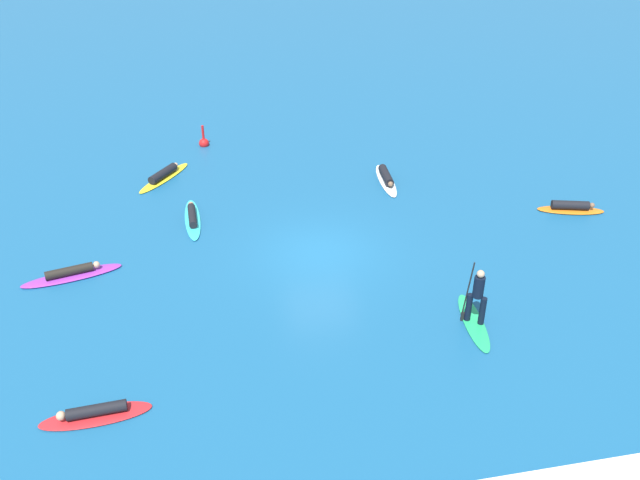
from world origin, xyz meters
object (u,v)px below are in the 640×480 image
surfer_on_teal_board (192,217)px  surfer_on_yellow_board (164,175)px  surfer_on_green_board (475,308)px  surfer_on_purple_board (72,274)px  surfer_on_white_board (386,178)px  marker_buoy (204,142)px  surfer_on_orange_board (571,207)px  surfer_on_red_board (95,413)px

surfer_on_teal_board → surfer_on_yellow_board: bearing=14.3°
surfer_on_green_board → surfer_on_purple_board: surfer_on_green_board is taller
surfer_on_white_board → marker_buoy: bearing=-122.1°
surfer_on_green_board → surfer_on_yellow_board: bearing=44.5°
surfer_on_green_board → surfer_on_yellow_board: size_ratio=0.96×
marker_buoy → surfer_on_yellow_board: bearing=-119.2°
surfer_on_yellow_board → surfer_on_purple_board: surfer_on_yellow_board is taller
surfer_on_orange_board → surfer_on_purple_board: size_ratio=0.80×
surfer_on_red_board → surfer_on_purple_board: size_ratio=0.85×
surfer_on_green_board → surfer_on_orange_board: bearing=-40.5°
marker_buoy → surfer_on_teal_board: bearing=-96.0°
surfer_on_teal_board → surfer_on_red_board: size_ratio=1.15×
surfer_on_purple_board → marker_buoy: marker_buoy is taller
surfer_on_orange_board → surfer_on_red_board: 18.57m
marker_buoy → surfer_on_white_board: bearing=-35.7°
surfer_on_teal_board → surfer_on_purple_board: 5.02m
surfer_on_orange_board → marker_buoy: marker_buoy is taller
surfer_on_green_board → surfer_on_yellow_board: 14.80m
surfer_on_green_board → surfer_on_red_board: bearing=106.2°
surfer_on_teal_board → surfer_on_orange_board: (14.29, -2.03, 0.03)m
surfer_on_teal_board → surfer_on_white_board: surfer_on_white_board is taller
surfer_on_red_board → surfer_on_purple_board: (-1.31, 6.54, -0.00)m
surfer_on_green_board → surfer_on_white_board: (0.07, 9.70, -0.39)m
marker_buoy → surfer_on_orange_board: bearing=-33.9°
surfer_on_teal_board → surfer_on_white_board: size_ratio=1.02×
surfer_on_orange_board → surfer_on_teal_board: bearing=-172.9°
surfer_on_teal_board → surfer_on_white_board: 8.25m
surfer_on_red_board → surfer_on_white_board: bearing=-136.7°
surfer_on_orange_board → surfer_on_yellow_board: 16.45m
surfer_on_white_board → surfer_on_teal_board: bearing=-73.5°
surfer_on_red_board → marker_buoy: bearing=-105.2°
surfer_on_yellow_board → surfer_on_red_board: (-1.59, -13.46, -0.04)m
surfer_on_orange_board → surfer_on_purple_board: 18.30m
surfer_on_orange_board → surfer_on_red_board: size_ratio=0.94×
surfer_on_orange_board → surfer_on_green_board: surfer_on_green_board is taller
surfer_on_white_board → surfer_on_orange_board: bearing=61.8°
surfer_on_orange_board → surfer_on_green_board: 8.61m
surfer_on_white_board → surfer_on_yellow_board: bearing=-98.9°
surfer_on_red_board → surfer_on_purple_board: surfer_on_purple_board is taller
surfer_on_yellow_board → marker_buoy: marker_buoy is taller
surfer_on_teal_board → surfer_on_orange_board: 14.43m
surfer_on_teal_board → surfer_on_yellow_board: size_ratio=1.07×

